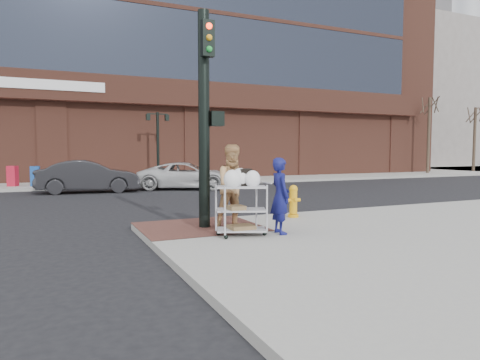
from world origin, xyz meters
name	(u,v)px	position (x,y,z in m)	size (l,w,h in m)	color
ground	(238,238)	(0.00, 0.00, 0.00)	(220.00, 220.00, 0.00)	black
sidewalk_far	(223,169)	(12.50, 32.00, 0.07)	(65.00, 36.00, 0.15)	gray
brick_curb_ramp	(199,227)	(-0.60, 0.90, 0.16)	(2.80, 2.40, 0.01)	brown
bank_building	(150,16)	(5.00, 31.00, 14.15)	(42.00, 26.00, 28.00)	brown
filler_block	(389,100)	(40.00, 38.00, 9.00)	(14.00, 20.00, 18.00)	slate
bare_tree_a	(430,96)	(24.00, 16.50, 6.27)	(1.80, 1.80, 7.20)	#382B21
bare_tree_b	(476,106)	(30.00, 17.00, 5.79)	(1.80, 1.80, 6.70)	#382B21
lamp_post	(158,139)	(2.00, 16.00, 2.62)	(1.32, 0.22, 4.00)	black
traffic_signal_pole	(205,113)	(-0.48, 0.77, 2.83)	(0.61, 0.51, 5.00)	black
woman_blue	(280,196)	(0.74, -0.60, 0.98)	(0.60, 0.40, 1.65)	#111356
pedestrian_tan	(234,186)	(0.12, 0.46, 1.12)	(0.95, 0.74, 1.95)	tan
sedan_dark	(89,176)	(-2.15, 12.25, 0.75)	(1.59, 4.57, 1.51)	black
minivan_white	(187,176)	(2.54, 12.12, 0.67)	(2.23, 4.84, 1.34)	silver
utility_cart	(241,205)	(-0.11, -0.45, 0.80)	(1.16, 0.90, 1.43)	#B0AFB5
fire_hydrant	(293,201)	(2.20, 1.25, 0.60)	(0.41, 0.29, 0.88)	orange
newsbox_red	(13,176)	(-5.50, 15.63, 0.66)	(0.43, 0.39, 1.03)	#B11429
newsbox_blue	(35,176)	(-4.46, 15.30, 0.65)	(0.42, 0.38, 1.00)	#164392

